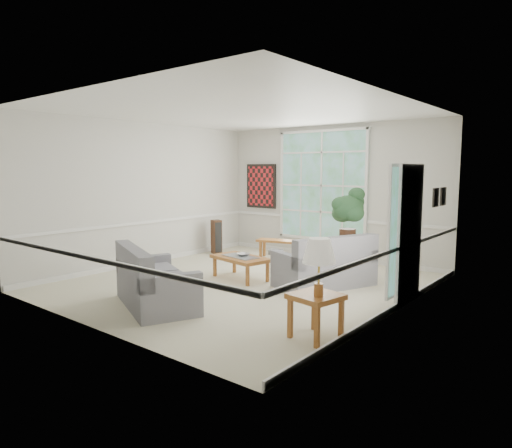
{
  "coord_description": "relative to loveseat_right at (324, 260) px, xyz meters",
  "views": [
    {
      "loc": [
        5.15,
        -6.09,
        2.02
      ],
      "look_at": [
        0.1,
        0.2,
        1.05
      ],
      "focal_mm": 32.0,
      "sensor_mm": 36.0,
      "label": 1
    }
  ],
  "objects": [
    {
      "name": "window_bench",
      "position": [
        -1.68,
        1.62,
        -0.24
      ],
      "size": [
        1.83,
        0.85,
        0.42
      ],
      "primitive_type": "cube",
      "rotation": [
        0.0,
        0.0,
        0.29
      ],
      "color": "#9E5E28",
      "rests_on": "floor"
    },
    {
      "name": "loveseat_right",
      "position": [
        0.0,
        0.0,
        0.0
      ],
      "size": [
        1.44,
        1.87,
        0.9
      ],
      "primitive_type": "cube",
      "rotation": [
        0.0,
        0.0,
        -0.39
      ],
      "color": "slate",
      "rests_on": "floor"
    },
    {
      "name": "wall_frame_far",
      "position": [
        1.5,
        1.43,
        1.1
      ],
      "size": [
        0.04,
        0.26,
        0.32
      ],
      "primitive_type": "cube",
      "color": "black",
      "rests_on": "wall_right"
    },
    {
      "name": "coffee_table",
      "position": [
        -1.46,
        -0.54,
        -0.24
      ],
      "size": [
        1.21,
        0.81,
        0.42
      ],
      "primitive_type": "cube",
      "rotation": [
        0.0,
        0.0,
        -0.19
      ],
      "color": "#9E5E28",
      "rests_on": "floor"
    },
    {
      "name": "entry_door",
      "position": [
        1.5,
        -0.12,
        0.6
      ],
      "size": [
        0.08,
        0.9,
        2.1
      ],
      "primitive_type": "cube",
      "color": "white",
      "rests_on": "floor"
    },
    {
      "name": "pewter_bowl",
      "position": [
        -1.45,
        -0.47,
        -0.0
      ],
      "size": [
        0.37,
        0.37,
        0.07
      ],
      "primitive_type": "imported",
      "rotation": [
        0.0,
        0.0,
        -0.42
      ],
      "color": "#9A9A9F",
      "rests_on": "coffee_table"
    },
    {
      "name": "houseplant",
      "position": [
        -0.06,
        0.94,
        0.72
      ],
      "size": [
        0.83,
        0.83,
        1.07
      ],
      "primitive_type": null,
      "rotation": [
        0.0,
        0.0,
        0.43
      ],
      "color": "#28522D",
      "rests_on": "end_table"
    },
    {
      "name": "window_back",
      "position": [
        -1.41,
        2.24,
        1.2
      ],
      "size": [
        2.3,
        0.08,
        2.4
      ],
      "primitive_type": "cube",
      "color": "white",
      "rests_on": "wall_back"
    },
    {
      "name": "pet_bed",
      "position": [
        -2.42,
        1.88,
        -0.39
      ],
      "size": [
        0.52,
        0.52,
        0.12
      ],
      "primitive_type": "cylinder",
      "rotation": [
        0.0,
        0.0,
        -0.42
      ],
      "color": "gray",
      "rests_on": "floor"
    },
    {
      "name": "loveseat_front",
      "position": [
        -1.34,
        -2.58,
        -0.0
      ],
      "size": [
        1.87,
        1.46,
        0.9
      ],
      "primitive_type": "cube",
      "rotation": [
        0.0,
        0.0,
        -0.42
      ],
      "color": "slate",
      "rests_on": "floor"
    },
    {
      "name": "wall_frame_near",
      "position": [
        1.5,
        1.03,
        1.1
      ],
      "size": [
        0.04,
        0.26,
        0.32
      ],
      "primitive_type": "cube",
      "color": "black",
      "rests_on": "wall_right"
    },
    {
      "name": "table_lamp",
      "position": [
        1.27,
        -2.31,
        0.44
      ],
      "size": [
        0.4,
        0.4,
        0.68
      ],
      "primitive_type": null,
      "rotation": [
        0.0,
        0.0,
        -0.01
      ],
      "color": "white",
      "rests_on": "side_table"
    },
    {
      "name": "wall_back",
      "position": [
        -1.21,
        2.28,
        1.05
      ],
      "size": [
        5.5,
        0.02,
        3.0
      ],
      "primitive_type": "cube",
      "color": "silver",
      "rests_on": "ground"
    },
    {
      "name": "side_table",
      "position": [
        1.19,
        -2.24,
        -0.18
      ],
      "size": [
        0.62,
        0.62,
        0.55
      ],
      "primitive_type": "cube",
      "rotation": [
        0.0,
        0.0,
        -0.18
      ],
      "color": "#9E5E28",
      "rests_on": "floor"
    },
    {
      "name": "floor",
      "position": [
        -1.21,
        -0.72,
        -0.46
      ],
      "size": [
        5.5,
        6.0,
        0.01
      ],
      "primitive_type": "cube",
      "color": "beige",
      "rests_on": "ground"
    },
    {
      "name": "wall_front",
      "position": [
        -1.21,
        -3.72,
        1.05
      ],
      "size": [
        5.5,
        0.02,
        3.0
      ],
      "primitive_type": "cube",
      "color": "silver",
      "rests_on": "ground"
    },
    {
      "name": "door_sidelight",
      "position": [
        1.5,
        -0.75,
        0.7
      ],
      "size": [
        0.08,
        0.26,
        1.9
      ],
      "primitive_type": "cube",
      "color": "white",
      "rests_on": "wall_right"
    },
    {
      "name": "cat",
      "position": [
        0.14,
        0.58,
        0.08
      ],
      "size": [
        0.35,
        0.28,
        0.14
      ],
      "primitive_type": "ellipsoid",
      "rotation": [
        0.0,
        0.0,
        -0.24
      ],
      "color": "black",
      "rests_on": "loveseat_right"
    },
    {
      "name": "ceiling",
      "position": [
        -1.21,
        -0.72,
        2.55
      ],
      "size": [
        5.5,
        6.0,
        0.02
      ],
      "primitive_type": "cube",
      "color": "white",
      "rests_on": "ground"
    },
    {
      "name": "wall_left",
      "position": [
        -3.96,
        -0.72,
        1.05
      ],
      "size": [
        0.02,
        6.0,
        3.0
      ],
      "primitive_type": "cube",
      "color": "silver",
      "rests_on": "ground"
    },
    {
      "name": "wall_art",
      "position": [
        -3.16,
        2.23,
        1.15
      ],
      "size": [
        0.9,
        0.06,
        1.1
      ],
      "primitive_type": "cube",
      "color": "maroon",
      "rests_on": "wall_back"
    },
    {
      "name": "wall_right",
      "position": [
        1.54,
        -0.72,
        1.05
      ],
      "size": [
        0.02,
        6.0,
        3.0
      ],
      "primitive_type": "cube",
      "color": "silver",
      "rests_on": "ground"
    },
    {
      "name": "end_table",
      "position": [
        -0.04,
        0.96,
        -0.14
      ],
      "size": [
        0.73,
        0.73,
        0.63
      ],
      "primitive_type": "cube",
      "rotation": [
        0.0,
        0.0,
        0.18
      ],
      "color": "#9E5E28",
      "rests_on": "floor"
    },
    {
      "name": "floor_speaker",
      "position": [
        -3.61,
        1.07,
        -0.05
      ],
      "size": [
        0.31,
        0.28,
        0.81
      ],
      "primitive_type": "cube",
      "rotation": [
        0.0,
        0.0,
        -0.42
      ],
      "color": "#3F2415",
      "rests_on": "floor"
    }
  ]
}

